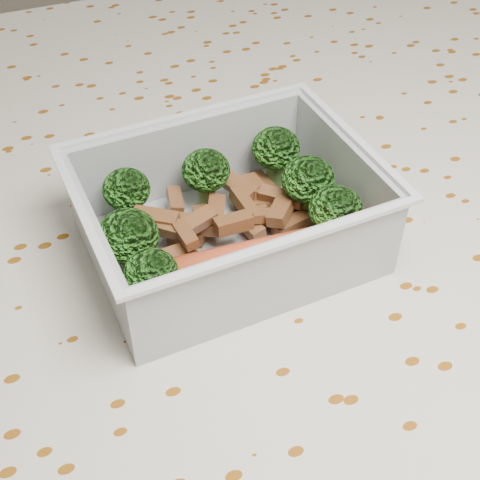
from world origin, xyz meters
name	(u,v)px	position (x,y,z in m)	size (l,w,h in m)	color
dining_table	(237,346)	(0.00, 0.00, 0.67)	(1.40, 0.90, 0.75)	brown
tablecloth	(237,304)	(0.00, 0.00, 0.72)	(1.46, 0.96, 0.19)	beige
lunch_container	(228,223)	(0.00, 0.02, 0.78)	(0.21, 0.16, 0.07)	silver
broccoli_florets	(224,201)	(0.00, 0.03, 0.79)	(0.18, 0.13, 0.05)	#608C3F
meat_pile	(227,215)	(0.01, 0.03, 0.78)	(0.13, 0.08, 0.03)	brown
sausage	(260,260)	(0.01, -0.02, 0.78)	(0.18, 0.04, 0.03)	#D04C26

